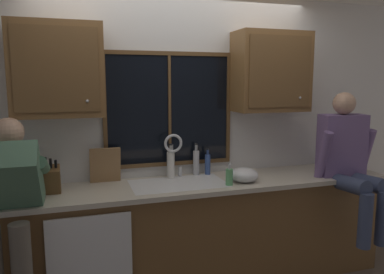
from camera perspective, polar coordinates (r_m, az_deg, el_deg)
back_wall at (r=3.45m, az=-2.49°, el=0.19°), size 5.99×0.12×2.55m
window_glass at (r=3.34m, az=-3.50°, el=4.22°), size 1.10×0.02×0.95m
window_frame_top at (r=3.33m, az=-3.54°, el=12.69°), size 1.17×0.02×0.04m
window_frame_bottom at (r=3.40m, az=-3.39°, el=-4.09°), size 1.17×0.02×0.04m
window_frame_left at (r=3.24m, az=-13.27°, el=3.87°), size 0.03×0.02×0.95m
window_frame_right at (r=3.51m, az=5.58°, el=4.40°), size 0.03×0.02×0.95m
window_mullion_center at (r=3.33m, az=-3.45°, el=4.20°), size 0.02×0.02×0.95m
lower_cabinet_run at (r=3.36m, az=-0.78°, el=-14.92°), size 3.59×0.58×0.88m
countertop at (r=3.18m, az=-0.70°, el=-7.43°), size 3.65×0.62×0.04m
dishwasher_front at (r=2.94m, az=-15.29°, el=-18.39°), size 0.60×0.02×0.74m
upper_cabinet_left at (r=3.07m, az=-19.92°, el=9.61°), size 0.68×0.36×0.72m
upper_cabinet_right at (r=3.52m, az=12.01°, el=9.72°), size 0.68×0.36×0.72m
sink at (r=3.19m, az=-2.09°, el=-8.84°), size 0.80×0.46×0.21m
faucet at (r=3.28m, az=-2.84°, el=-2.06°), size 0.18×0.09×0.40m
person_standing at (r=2.81m, az=-26.45°, el=-9.54°), size 0.53×0.71×1.52m
person_sitting_on_counter at (r=3.59m, az=22.90°, el=-2.92°), size 0.54×0.62×1.26m
knife_block at (r=3.05m, az=-20.67°, el=-6.18°), size 0.12×0.18×0.32m
cutting_board at (r=3.24m, az=-13.17°, el=-4.25°), size 0.26×0.08×0.31m
mixing_bowl at (r=3.25m, az=7.98°, el=-5.79°), size 0.25×0.25×0.12m
soap_dispenser at (r=3.11m, az=5.74°, el=-6.06°), size 0.06×0.07×0.19m
bottle_green_glass at (r=3.44m, az=2.42°, el=-4.12°), size 0.05×0.05×0.25m
bottle_tall_clear at (r=3.31m, az=-3.28°, el=-4.15°), size 0.07×0.07×0.31m
bottle_amber_small at (r=3.42m, az=0.64°, el=-3.86°), size 0.06×0.06×0.29m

